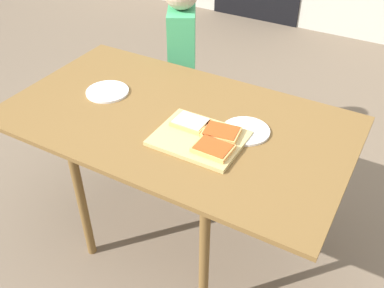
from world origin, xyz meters
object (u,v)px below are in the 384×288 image
pizza_slice_far_right (221,132)px  pizza_slice_far_left (191,122)px  pizza_slice_near_right (213,148)px  plate_white_left (107,92)px  child_left (182,58)px  plate_white_right (246,131)px  dining_table (176,131)px  cutting_board (199,138)px

pizza_slice_far_right → pizza_slice_far_left: size_ratio=1.09×
pizza_slice_near_right → pizza_slice_far_left: size_ratio=1.01×
plate_white_left → child_left: (0.04, 0.58, -0.08)m
pizza_slice_far_left → child_left: 0.77m
pizza_slice_far_left → plate_white_left: size_ratio=0.73×
pizza_slice_far_right → plate_white_left: 0.59m
pizza_slice_near_right → plate_white_left: (-0.60, 0.16, -0.02)m
plate_white_left → child_left: 0.59m
pizza_slice_far_right → plate_white_right: size_ratio=0.80×
dining_table → pizza_slice_near_right: size_ratio=10.24×
child_left → pizza_slice_far_left: bearing=-56.9°
cutting_board → child_left: child_left is taller
cutting_board → pizza_slice_far_left: pizza_slice_far_left is taller
plate_white_right → plate_white_left: same height
dining_table → pizza_slice_near_right: pizza_slice_near_right is taller
cutting_board → pizza_slice_far_right: bearing=38.9°
cutting_board → pizza_slice_far_right: (0.07, 0.05, 0.02)m
pizza_slice_far_right → pizza_slice_near_right: bearing=-79.9°
dining_table → pizza_slice_far_right: pizza_slice_far_right is taller
cutting_board → plate_white_left: bearing=168.4°
cutting_board → plate_white_right: 0.19m
plate_white_left → cutting_board: bearing=-11.6°
pizza_slice_far_right → pizza_slice_far_left: (-0.13, 0.00, 0.00)m
dining_table → child_left: bearing=118.2°
dining_table → plate_white_right: bearing=10.0°
dining_table → child_left: size_ratio=1.32×
plate_white_right → pizza_slice_far_right: bearing=-128.8°
pizza_slice_near_right → pizza_slice_far_right: 0.10m
cutting_board → child_left: (-0.48, 0.69, -0.08)m
plate_white_left → child_left: child_left is taller
plate_white_right → pizza_slice_far_left: bearing=-157.8°
plate_white_right → child_left: child_left is taller
pizza_slice_near_right → pizza_slice_far_left: bearing=145.7°
plate_white_right → child_left: bearing=137.9°
dining_table → cutting_board: bearing=-28.2°
cutting_board → plate_white_right: bearing=45.7°
plate_white_right → plate_white_left: (-0.65, -0.03, 0.00)m
pizza_slice_far_right → pizza_slice_far_left: bearing=179.6°
dining_table → plate_white_left: size_ratio=7.53×
pizza_slice_near_right → plate_white_left: pizza_slice_near_right is taller
pizza_slice_near_right → plate_white_right: size_ratio=0.74×
pizza_slice_near_right → child_left: child_left is taller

